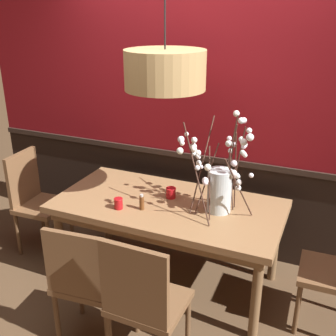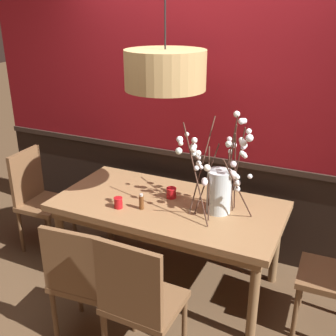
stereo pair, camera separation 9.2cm
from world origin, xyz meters
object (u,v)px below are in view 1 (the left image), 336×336
Objects in this scene: vase_with_blossoms at (220,184)px; pendant_lamp at (165,70)px; chair_far_side_right at (231,189)px; chair_head_west_end at (35,197)px; chair_near_side_left at (85,279)px; candle_holder_nearer_edge at (171,193)px; chair_near_side_right at (143,299)px; candle_holder_nearer_center at (118,203)px; condiment_bottle at (142,202)px; dining_table at (168,212)px.

pendant_lamp is (-0.44, -0.01, 0.82)m from vase_with_blossoms.
chair_far_side_right is at bearing 97.76° from vase_with_blossoms.
vase_with_blossoms reaches higher than chair_head_west_end.
chair_head_west_end is at bearing 143.31° from chair_near_side_left.
chair_far_side_right reaches higher than candle_holder_nearer_edge.
chair_near_side_right is at bearing -29.30° from chair_head_west_end.
chair_near_side_left reaches higher than candle_holder_nearer_center.
chair_near_side_left is at bearing -102.39° from pendant_lamp.
vase_with_blossoms is at bearing 21.19° from candle_holder_nearer_center.
chair_near_side_right is 11.09× the size of candle_holder_nearer_edge.
vase_with_blossoms is 8.52× the size of candle_holder_nearer_center.
chair_head_west_end is at bearing -174.97° from candle_holder_nearer_edge.
chair_far_side_right reaches higher than chair_near_side_right.
chair_head_west_end is 1.36m from candle_holder_nearer_edge.
candle_holder_nearer_edge is at bearing 172.15° from vase_with_blossoms.
chair_near_side_left is at bearing -125.41° from vase_with_blossoms.
candle_holder_nearer_center is at bearing -158.81° from vase_with_blossoms.
chair_near_side_right reaches higher than chair_head_west_end.
vase_with_blossoms reaches higher than condiment_bottle.
pendant_lamp reaches higher than candle_holder_nearer_center.
vase_with_blossoms reaches higher than chair_near_side_left.
pendant_lamp is at bearing -105.79° from candle_holder_nearer_edge.
candle_holder_nearer_edge is 0.69× the size of condiment_bottle.
dining_table is 0.51m from vase_with_blossoms.
chair_head_west_end is 0.97× the size of chair_far_side_right.
dining_table is at bearing 74.89° from chair_near_side_left.
chair_near_side_left is at bearing -36.69° from chair_head_west_end.
chair_near_side_left is at bearing -107.16° from chair_far_side_right.
chair_head_west_end is 1.04× the size of chair_near_side_left.
dining_table is 0.41m from candle_holder_nearer_center.
dining_table is 1.80× the size of pendant_lamp.
chair_near_side_right is 1.04m from vase_with_blossoms.
condiment_bottle is at bearing -7.50° from chair_head_west_end.
vase_with_blossoms reaches higher than candle_holder_nearer_edge.
candle_holder_nearer_edge is 0.30m from condiment_bottle.
candle_holder_nearer_center is 0.45m from candle_holder_nearer_edge.
dining_table is 0.89m from chair_near_side_left.
chair_far_side_right is at bearing 67.42° from candle_holder_nearer_edge.
condiment_bottle is (0.09, 0.67, 0.27)m from chair_near_side_left.
condiment_bottle is at bearing -158.27° from vase_with_blossoms.
candle_holder_nearer_center is 1.00× the size of candle_holder_nearer_edge.
vase_with_blossoms is 0.93m from pendant_lamp.
chair_near_side_left is 0.67m from candle_holder_nearer_center.
pendant_lamp is at bearing -112.04° from chair_far_side_right.
chair_head_west_end is at bearing -152.21° from chair_far_side_right.
chair_head_west_end is 1.86m from chair_far_side_right.
vase_with_blossoms reaches higher than chair_near_side_right.
chair_near_side_right is 0.89m from candle_holder_nearer_center.
chair_near_side_right is at bearing -92.19° from chair_far_side_right.
chair_near_side_right reaches higher than condiment_bottle.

